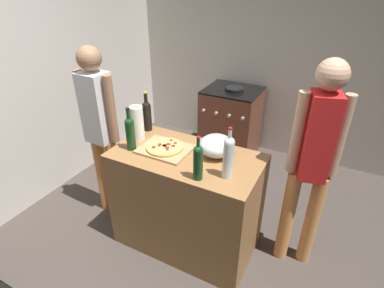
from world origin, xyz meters
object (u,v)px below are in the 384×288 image
object	(u,v)px
wine_bottle_dark	(147,114)
person_in_red	(313,160)
mixing_bowl	(216,146)
paper_towel_roll	(137,123)
wine_bottle_green	(130,132)
wine_bottle_clear	(228,156)
wine_bottle_amber	(198,161)
stove	(231,123)
pizza	(165,147)
person_in_stripes	(100,126)

from	to	relation	value
wine_bottle_dark	person_in_red	world-z (taller)	person_in_red
mixing_bowl	paper_towel_roll	bearing A→B (deg)	-174.90
wine_bottle_green	person_in_red	xyz separation A→B (m)	(1.33, 0.38, -0.09)
wine_bottle_clear	person_in_red	size ratio (longest dim) A/B	0.22
wine_bottle_amber	wine_bottle_clear	world-z (taller)	wine_bottle_clear
wine_bottle_clear	person_in_red	world-z (taller)	person_in_red
wine_bottle_amber	person_in_red	xyz separation A→B (m)	(0.68, 0.50, -0.08)
wine_bottle_dark	person_in_red	bearing A→B (deg)	1.52
paper_towel_roll	wine_bottle_dark	xyz separation A→B (m)	(-0.03, 0.18, 0.00)
wine_bottle_clear	wine_bottle_amber	bearing A→B (deg)	-146.48
mixing_bowl	wine_bottle_green	bearing A→B (deg)	-160.40
wine_bottle_amber	person_in_red	distance (m)	0.84
wine_bottle_clear	stove	bearing A→B (deg)	109.69
pizza	wine_bottle_dark	distance (m)	0.43
mixing_bowl	stove	bearing A→B (deg)	106.24
paper_towel_roll	wine_bottle_clear	bearing A→B (deg)	-10.66
pizza	person_in_red	bearing A→B (deg)	14.47
stove	person_in_stripes	size ratio (longest dim) A/B	0.57
pizza	wine_bottle_green	size ratio (longest dim) A/B	0.83
wine_bottle_amber	person_in_stripes	distance (m)	1.14
paper_towel_roll	stove	world-z (taller)	paper_towel_roll
person_in_stripes	pizza	bearing A→B (deg)	-2.26
stove	mixing_bowl	bearing A→B (deg)	-73.76
wine_bottle_clear	wine_bottle_dark	xyz separation A→B (m)	(-0.91, 0.35, -0.02)
wine_bottle_green	person_in_stripes	xyz separation A→B (m)	(-0.45, 0.13, -0.11)
wine_bottle_amber	person_in_stripes	bearing A→B (deg)	167.40
person_in_red	paper_towel_roll	bearing A→B (deg)	-171.02
mixing_bowl	wine_bottle_dark	distance (m)	0.74
wine_bottle_green	stove	world-z (taller)	wine_bottle_green
wine_bottle_green	mixing_bowl	bearing A→B (deg)	19.60
wine_bottle_green	person_in_stripes	distance (m)	0.48
mixing_bowl	wine_bottle_green	size ratio (longest dim) A/B	0.76
wine_bottle_green	person_in_red	size ratio (longest dim) A/B	0.21
paper_towel_roll	wine_bottle_clear	size ratio (longest dim) A/B	0.79
paper_towel_roll	wine_bottle_green	world-z (taller)	wine_bottle_green
pizza	person_in_stripes	size ratio (longest dim) A/B	0.18
stove	paper_towel_roll	bearing A→B (deg)	-98.72
paper_towel_roll	person_in_stripes	bearing A→B (deg)	-175.31
wine_bottle_clear	person_in_red	xyz separation A→B (m)	(0.50, 0.38, -0.11)
paper_towel_roll	wine_bottle_clear	world-z (taller)	wine_bottle_clear
wine_bottle_amber	paper_towel_roll	bearing A→B (deg)	158.50
paper_towel_roll	wine_bottle_amber	size ratio (longest dim) A/B	0.91
pizza	paper_towel_roll	world-z (taller)	paper_towel_roll
wine_bottle_amber	stove	world-z (taller)	wine_bottle_amber
person_in_red	wine_bottle_amber	bearing A→B (deg)	-143.60
pizza	mixing_bowl	size ratio (longest dim) A/B	1.09
wine_bottle_dark	person_in_stripes	distance (m)	0.44
pizza	wine_bottle_clear	bearing A→B (deg)	-10.39
wine_bottle_amber	wine_bottle_dark	xyz separation A→B (m)	(-0.74, 0.46, 0.01)
wine_bottle_clear	pizza	bearing A→B (deg)	169.61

